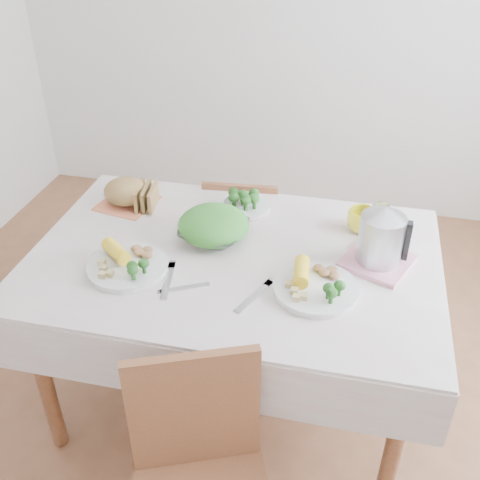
% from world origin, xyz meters
% --- Properties ---
extents(floor, '(3.60, 3.60, 0.00)m').
position_xyz_m(floor, '(0.00, 0.00, 0.00)').
color(floor, brown).
rests_on(floor, ground).
extents(dining_table, '(1.40, 0.90, 0.75)m').
position_xyz_m(dining_table, '(0.00, 0.00, 0.38)').
color(dining_table, brown).
rests_on(dining_table, floor).
extents(tablecloth, '(1.50, 1.00, 0.01)m').
position_xyz_m(tablecloth, '(0.00, 0.00, 0.76)').
color(tablecloth, beige).
rests_on(tablecloth, dining_table).
extents(chair_far, '(0.39, 0.39, 0.79)m').
position_xyz_m(chair_far, '(-0.10, 0.65, 0.46)').
color(chair_far, brown).
rests_on(chair_far, floor).
extents(salad_bowl, '(0.28, 0.28, 0.06)m').
position_xyz_m(salad_bowl, '(-0.10, 0.09, 0.79)').
color(salad_bowl, white).
rests_on(salad_bowl, tablecloth).
extents(dinner_plate_left, '(0.39, 0.39, 0.02)m').
position_xyz_m(dinner_plate_left, '(-0.35, -0.17, 0.77)').
color(dinner_plate_left, white).
rests_on(dinner_plate_left, tablecloth).
extents(dinner_plate_right, '(0.36, 0.36, 0.02)m').
position_xyz_m(dinner_plate_right, '(0.32, -0.15, 0.77)').
color(dinner_plate_right, white).
rests_on(dinner_plate_right, tablecloth).
extents(broccoli_plate, '(0.26, 0.26, 0.02)m').
position_xyz_m(broccoli_plate, '(-0.04, 0.34, 0.77)').
color(broccoli_plate, beige).
rests_on(broccoli_plate, tablecloth).
extents(napkin, '(0.26, 0.26, 0.00)m').
position_xyz_m(napkin, '(-0.53, 0.27, 0.76)').
color(napkin, '#DC734A').
rests_on(napkin, tablecloth).
extents(bread_loaf, '(0.24, 0.23, 0.11)m').
position_xyz_m(bread_loaf, '(-0.53, 0.27, 0.82)').
color(bread_loaf, olive).
rests_on(bread_loaf, napkin).
extents(fruit_bowl, '(0.12, 0.12, 0.03)m').
position_xyz_m(fruit_bowl, '(-0.07, 0.34, 0.78)').
color(fruit_bowl, white).
rests_on(fruit_bowl, tablecloth).
extents(yellow_mug, '(0.14, 0.14, 0.09)m').
position_xyz_m(yellow_mug, '(0.45, 0.28, 0.81)').
color(yellow_mug, yellow).
rests_on(yellow_mug, tablecloth).
extents(glass_tumbler, '(0.08, 0.08, 0.13)m').
position_xyz_m(glass_tumbler, '(0.52, 0.27, 0.83)').
color(glass_tumbler, white).
rests_on(glass_tumbler, tablecloth).
extents(pink_tray, '(0.29, 0.29, 0.02)m').
position_xyz_m(pink_tray, '(0.52, 0.07, 0.77)').
color(pink_tray, pink).
rests_on(pink_tray, tablecloth).
extents(electric_kettle, '(0.16, 0.16, 0.22)m').
position_xyz_m(electric_kettle, '(0.52, 0.07, 0.88)').
color(electric_kettle, '#B2B5BA').
rests_on(electric_kettle, pink_tray).
extents(fork_left, '(0.06, 0.21, 0.00)m').
position_xyz_m(fork_left, '(-0.19, -0.20, 0.76)').
color(fork_left, silver).
rests_on(fork_left, tablecloth).
extents(fork_right, '(0.10, 0.20, 0.00)m').
position_xyz_m(fork_right, '(0.12, -0.22, 0.76)').
color(fork_right, silver).
rests_on(fork_right, tablecloth).
extents(knife, '(0.16, 0.10, 0.00)m').
position_xyz_m(knife, '(-0.12, -0.23, 0.76)').
color(knife, silver).
rests_on(knife, tablecloth).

